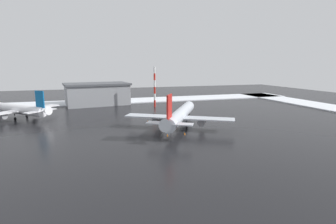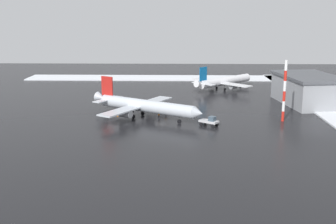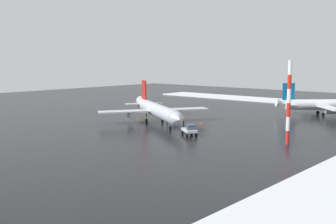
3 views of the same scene
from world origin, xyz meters
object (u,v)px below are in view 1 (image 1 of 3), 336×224
(airplane_distant_tail, at_px, (17,109))
(pushback_tug, at_px, (185,111))
(traffic_cone_near_nose, at_px, (167,135))
(traffic_cone_wingtip_side, at_px, (185,133))
(ground_crew_mid_apron, at_px, (177,121))
(cargo_hangar, at_px, (97,94))
(traffic_cone_mid_line, at_px, (148,121))
(ground_crew_beside_wing, at_px, (161,120))
(antenna_mast, at_px, (155,87))
(airplane_far_rear, at_px, (180,115))

(airplane_distant_tail, distance_m, pushback_tug, 51.68)
(traffic_cone_near_nose, relative_size, traffic_cone_wingtip_side, 1.00)
(traffic_cone_near_nose, bearing_deg, ground_crew_mid_apron, -119.26)
(cargo_hangar, height_order, traffic_cone_mid_line, cargo_hangar)
(ground_crew_mid_apron, distance_m, traffic_cone_wingtip_side, 11.22)
(cargo_hangar, bearing_deg, traffic_cone_near_nose, 95.13)
(ground_crew_beside_wing, height_order, ground_crew_mid_apron, same)
(pushback_tug, bearing_deg, ground_crew_beside_wing, 168.51)
(antenna_mast, height_order, traffic_cone_near_nose, antenna_mast)
(airplane_far_rear, height_order, airplane_distant_tail, airplane_far_rear)
(airplane_distant_tail, bearing_deg, cargo_hangar, -91.92)
(antenna_mast, height_order, cargo_hangar, antenna_mast)
(airplane_far_rear, xyz_separation_m, ground_crew_beside_wing, (3.60, -5.53, -2.31))
(ground_crew_mid_apron, bearing_deg, traffic_cone_near_nose, 85.44)
(ground_crew_mid_apron, bearing_deg, airplane_distant_tail, -1.46)
(airplane_far_rear, bearing_deg, traffic_cone_wingtip_side, -160.66)
(antenna_mast, height_order, traffic_cone_mid_line, antenna_mast)
(traffic_cone_near_nose, bearing_deg, airplane_distant_tail, -41.06)
(ground_crew_beside_wing, height_order, traffic_cone_near_nose, ground_crew_beside_wing)
(traffic_cone_near_nose, distance_m, traffic_cone_mid_line, 15.95)
(ground_crew_mid_apron, bearing_deg, ground_crew_beside_wing, 2.21)
(ground_crew_mid_apron, xyz_separation_m, traffic_cone_wingtip_side, (1.96, 11.02, -0.70))
(pushback_tug, relative_size, traffic_cone_mid_line, 9.15)
(ground_crew_beside_wing, relative_size, traffic_cone_mid_line, 3.11)
(traffic_cone_near_nose, bearing_deg, pushback_tug, -119.76)
(antenna_mast, distance_m, traffic_cone_mid_line, 29.10)
(ground_crew_mid_apron, distance_m, traffic_cone_mid_line, 8.60)
(airplane_distant_tail, distance_m, traffic_cone_near_nose, 49.58)
(pushback_tug, distance_m, antenna_mast, 20.57)
(airplane_distant_tail, relative_size, traffic_cone_mid_line, 43.44)
(pushback_tug, bearing_deg, traffic_cone_wingtip_side, -166.70)
(pushback_tug, bearing_deg, traffic_cone_mid_line, 153.23)
(traffic_cone_near_nose, height_order, traffic_cone_mid_line, same)
(airplane_distant_tail, xyz_separation_m, traffic_cone_near_nose, (-37.33, 32.52, -2.70))
(antenna_mast, relative_size, traffic_cone_wingtip_side, 28.03)
(ground_crew_beside_wing, relative_size, ground_crew_mid_apron, 1.00)
(ground_crew_beside_wing, distance_m, traffic_cone_wingtip_side, 12.91)
(cargo_hangar, xyz_separation_m, traffic_cone_wingtip_side, (-17.04, 54.80, -4.17))
(ground_crew_beside_wing, xyz_separation_m, cargo_hangar, (14.92, -42.09, 3.47))
(ground_crew_beside_wing, height_order, traffic_cone_wingtip_side, ground_crew_beside_wing)
(airplane_distant_tail, xyz_separation_m, traffic_cone_wingtip_side, (-41.60, 32.42, -2.70))
(airplane_distant_tail, height_order, traffic_cone_near_nose, airplane_distant_tail)
(ground_crew_mid_apron, height_order, traffic_cone_wingtip_side, ground_crew_mid_apron)
(pushback_tug, height_order, traffic_cone_wingtip_side, pushback_tug)
(airplane_far_rear, height_order, ground_crew_beside_wing, airplane_far_rear)
(airplane_far_rear, distance_m, traffic_cone_mid_line, 11.29)
(pushback_tug, distance_m, ground_crew_mid_apron, 14.61)
(ground_crew_beside_wing, bearing_deg, antenna_mast, 101.66)
(ground_crew_mid_apron, relative_size, traffic_cone_near_nose, 3.11)
(airplane_distant_tail, xyz_separation_m, pushback_tug, (-50.91, 8.77, -1.69))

